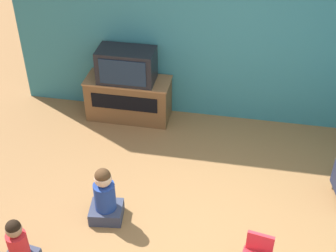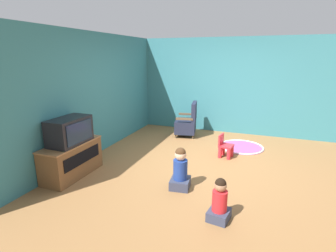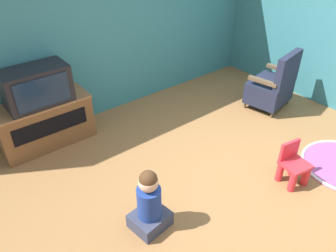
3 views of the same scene
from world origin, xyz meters
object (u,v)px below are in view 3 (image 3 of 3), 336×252
yellow_kid_chair (293,167)px  black_armchair (273,86)px  child_watching_left (149,204)px  tv_cabinet (45,122)px  television (36,86)px

yellow_kid_chair → black_armchair: bearing=54.6°
child_watching_left → tv_cabinet: bearing=90.0°
tv_cabinet → child_watching_left: (0.24, -1.94, -0.02)m
black_armchair → child_watching_left: black_armchair is taller
black_armchair → child_watching_left: (-2.80, -0.71, -0.06)m
tv_cabinet → child_watching_left: 1.95m
yellow_kid_chair → child_watching_left: 1.68m
television → yellow_kid_chair: (1.86, -2.39, -0.63)m
tv_cabinet → child_watching_left: size_ratio=1.71×
black_armchair → television: bearing=-32.3°
television → black_armchair: bearing=-21.6°
yellow_kid_chair → child_watching_left: (-1.61, 0.47, 0.09)m
television → tv_cabinet: bearing=90.0°
black_armchair → yellow_kid_chair: size_ratio=1.88×
television → yellow_kid_chair: television is taller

